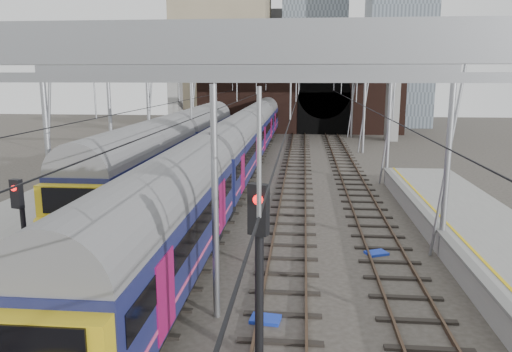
# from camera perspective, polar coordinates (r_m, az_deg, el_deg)

# --- Properties ---
(ground) EXTENTS (160.00, 160.00, 0.00)m
(ground) POSITION_cam_1_polar(r_m,az_deg,el_deg) (14.17, -5.95, -19.33)
(ground) COLOR #38332D
(ground) RESTS_ON ground
(tracks) EXTENTS (14.40, 80.00, 0.22)m
(tracks) POSITION_cam_1_polar(r_m,az_deg,el_deg) (27.98, 0.07, -3.53)
(tracks) COLOR #4C3828
(tracks) RESTS_ON ground
(overhead_line) EXTENTS (16.80, 80.00, 8.00)m
(overhead_line) POSITION_cam_1_polar(r_m,az_deg,el_deg) (33.51, 1.13, 10.26)
(overhead_line) COLOR gray
(overhead_line) RESTS_ON ground
(retaining_wall) EXTENTS (28.00, 2.75, 9.00)m
(retaining_wall) POSITION_cam_1_polar(r_m,az_deg,el_deg) (63.93, 4.47, 8.76)
(retaining_wall) COLOR #311B15
(retaining_wall) RESTS_ON ground
(overbridge) EXTENTS (28.00, 3.00, 9.25)m
(overbridge) POSITION_cam_1_polar(r_m,az_deg,el_deg) (57.98, 3.00, 11.41)
(overbridge) COLOR gray
(overbridge) RESTS_ON ground
(city_skyline) EXTENTS (37.50, 27.50, 60.00)m
(city_skyline) POSITION_cam_1_polar(r_m,az_deg,el_deg) (82.99, 5.83, 18.15)
(city_skyline) COLOR tan
(city_skyline) RESTS_ON ground
(train_main) EXTENTS (2.65, 61.32, 4.61)m
(train_main) POSITION_cam_1_polar(r_m,az_deg,el_deg) (38.56, -1.35, 4.19)
(train_main) COLOR black
(train_main) RESTS_ON ground
(train_second) EXTENTS (2.78, 32.13, 4.79)m
(train_second) POSITION_cam_1_polar(r_m,az_deg,el_deg) (34.52, -8.93, 3.33)
(train_second) COLOR black
(train_second) RESTS_ON ground
(signal_near_left) EXTENTS (0.35, 0.45, 4.45)m
(signal_near_left) POSITION_cam_1_polar(r_m,az_deg,el_deg) (15.56, -25.07, -6.08)
(signal_near_left) COLOR black
(signal_near_left) RESTS_ON ground
(signal_near_centre) EXTENTS (0.41, 0.48, 5.29)m
(signal_near_centre) POSITION_cam_1_polar(r_m,az_deg,el_deg) (9.78, 0.35, -12.24)
(signal_near_centre) COLOR black
(signal_near_centre) RESTS_ON ground
(equip_cover_b) EXTENTS (0.96, 0.74, 0.10)m
(equip_cover_b) POSITION_cam_1_polar(r_m,az_deg,el_deg) (15.56, 1.09, -16.04)
(equip_cover_b) COLOR #1A38C5
(equip_cover_b) RESTS_ON ground
(equip_cover_c) EXTENTS (1.03, 0.91, 0.10)m
(equip_cover_c) POSITION_cam_1_polar(r_m,az_deg,el_deg) (21.37, 13.59, -8.55)
(equip_cover_c) COLOR #1A38C5
(equip_cover_c) RESTS_ON ground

